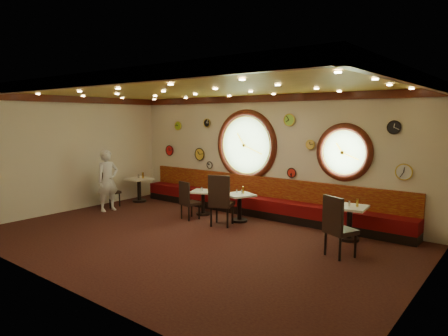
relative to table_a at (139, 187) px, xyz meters
The scene contains 50 objects.
floor 4.37m from the table_a, 26.06° to the right, with size 9.00×6.00×0.00m, color black.
ceiling 5.13m from the table_a, 26.06° to the right, with size 9.00×6.00×0.02m, color gold.
wall_back 4.20m from the table_a, 15.65° to the left, with size 9.00×0.02×3.20m, color beige.
wall_front 6.37m from the table_a, 51.53° to the right, with size 9.00×0.02×3.20m, color beige.
wall_left 2.30m from the table_a, 107.46° to the right, with size 0.02×6.00×3.20m, color beige.
wall_right 8.69m from the table_a, 12.79° to the right, with size 0.02×6.00×3.20m, color beige.
molding_back 4.82m from the table_a, 14.97° to the left, with size 9.00×0.10×0.18m, color #3C130A.
molding_front 6.77m from the table_a, 51.24° to the right, with size 9.00×0.10×0.18m, color #3C130A.
molding_left 3.30m from the table_a, 106.08° to the right, with size 0.10×6.00×0.18m, color #3C130A.
molding_right 8.96m from the table_a, 12.87° to the right, with size 0.10×6.00×0.18m, color #3C130A.
banquette_base 4.00m from the table_a, 11.77° to the left, with size 8.00×0.55×0.20m, color black.
banquette_seat 3.99m from the table_a, 11.77° to the left, with size 8.00×0.55×0.30m, color #55070A.
banquette_back 4.04m from the table_a, 14.83° to the left, with size 8.00×0.10×0.55m, color #640709.
porthole_left_glass 3.74m from the table_a, 18.24° to the left, with size 1.66×1.66×0.02m, color #82B069.
porthole_left_frame 3.73m from the table_a, 18.00° to the left, with size 1.98×1.98×0.18m, color #3C130A.
porthole_left_ring 3.73m from the table_a, 17.53° to the left, with size 1.61×1.61×0.03m, color gold.
porthole_right_glass 6.34m from the table_a, 10.11° to the left, with size 1.10×1.10×0.02m, color #82B069.
porthole_right_frame 6.33m from the table_a, ahead, with size 1.38×1.38×0.18m, color #3C130A.
porthole_right_ring 6.33m from the table_a, ahead, with size 1.09×1.09×0.03m, color gold.
wall_clock_0 5.20m from the table_a, 12.75° to the left, with size 0.30×0.30×0.03m, color #93D643.
wall_clock_1 2.17m from the table_a, 33.34° to the left, with size 0.36×0.36×0.03m, color gold.
wall_clock_2 4.92m from the table_a, 12.49° to the left, with size 0.24×0.24×0.03m, color red.
wall_clock_3 1.54m from the table_a, 74.09° to the left, with size 0.32×0.32×0.03m, color red.
wall_clock_4 2.38m from the table_a, 27.76° to the left, with size 0.20×0.20×0.03m, color silver.
wall_clock_5 2.27m from the table_a, 56.37° to the left, with size 0.26×0.26×0.03m, color #87BD25.
wall_clock_6 7.53m from the table_a, ahead, with size 0.28×0.28×0.03m, color black.
wall_clock_7 2.94m from the table_a, 28.99° to the left, with size 0.24×0.24×0.03m, color black.
wall_clock_8 5.56m from the table_a, 11.34° to the left, with size 0.22×0.22×0.03m, color #EFC64F.
wall_clock_9 7.59m from the table_a, ahead, with size 0.34×0.34×0.03m, color silver.
table_a is the anchor object (origin of this frame).
table_b 2.68m from the table_a, ahead, with size 0.78×0.78×0.66m.
table_c 3.87m from the table_a, ahead, with size 0.85×0.85×0.71m.
table_d 6.63m from the table_a, ahead, with size 0.75×0.75×0.75m.
chair_a 1.07m from the table_a, 95.40° to the right, with size 0.43×0.43×0.63m.
chair_b 2.79m from the table_a, 14.18° to the right, with size 0.49×0.49×0.61m.
chair_c 3.85m from the table_a, 10.11° to the right, with size 0.68×0.68×0.78m.
chair_d 6.90m from the table_a, ahead, with size 0.65×0.65×0.72m.
condiment_a_salt 0.33m from the table_a, behind, with size 0.04×0.04×0.11m, color silver.
condiment_b_salt 2.63m from the table_a, ahead, with size 0.03×0.03×0.09m, color silver.
condiment_c_salt 3.76m from the table_a, ahead, with size 0.03×0.03×0.09m, color silver.
condiment_d_salt 6.60m from the table_a, ahead, with size 0.04×0.04×0.10m, color silver.
condiment_a_pepper 0.33m from the table_a, 18.69° to the right, with size 0.04×0.04×0.10m, color silver.
condiment_b_pepper 2.69m from the table_a, ahead, with size 0.04×0.04×0.10m, color silver.
condiment_c_pepper 3.93m from the table_a, ahead, with size 0.04×0.04×0.11m, color silver.
condiment_d_pepper 6.62m from the table_a, ahead, with size 0.04×0.04×0.11m, color silver.
condiment_a_bottle 0.39m from the table_a, 26.17° to the left, with size 0.06×0.06×0.18m, color gold.
condiment_b_bottle 2.82m from the table_a, ahead, with size 0.05×0.05×0.15m, color #C4842E.
condiment_c_bottle 3.93m from the table_a, ahead, with size 0.06×0.06×0.18m, color gold.
condiment_d_bottle 6.78m from the table_a, ahead, with size 0.05×0.05×0.17m, color gold.
waiter 1.41m from the table_a, 78.74° to the right, with size 0.63×0.41×1.72m, color silver.
Camera 1 is at (5.73, -6.10, 2.61)m, focal length 32.00 mm.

